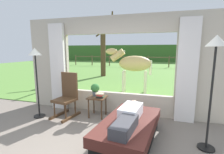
% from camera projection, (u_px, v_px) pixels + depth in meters
% --- Properties ---
extents(back_wall_with_window, '(5.20, 0.12, 2.55)m').
position_uv_depth(back_wall_with_window, '(117.00, 67.00, 4.31)').
color(back_wall_with_window, '#BCB29E').
rests_on(back_wall_with_window, ground_plane).
extents(curtain_panel_left, '(0.44, 0.10, 2.40)m').
position_uv_depth(curtain_panel_left, '(58.00, 67.00, 4.64)').
color(curtain_panel_left, silver).
rests_on(curtain_panel_left, ground_plane).
extents(curtain_panel_right, '(0.44, 0.10, 2.40)m').
position_uv_depth(curtain_panel_right, '(187.00, 72.00, 3.72)').
color(curtain_panel_right, silver).
rests_on(curtain_panel_right, ground_plane).
extents(outdoor_pasture_lawn, '(36.00, 21.68, 0.02)m').
position_uv_depth(outdoor_pasture_lawn, '(146.00, 69.00, 14.85)').
color(outdoor_pasture_lawn, '#568438').
rests_on(outdoor_pasture_lawn, ground_plane).
extents(distant_hill_ridge, '(36.00, 2.00, 2.40)m').
position_uv_depth(distant_hill_ridge, '(152.00, 53.00, 23.98)').
color(distant_hill_ridge, '#386229').
rests_on(distant_hill_ridge, ground_plane).
extents(recliner_sofa, '(1.10, 1.80, 0.42)m').
position_uv_depth(recliner_sofa, '(129.00, 130.00, 3.03)').
color(recliner_sofa, black).
rests_on(recliner_sofa, ground_plane).
extents(reclining_person, '(0.41, 1.44, 0.22)m').
position_uv_depth(reclining_person, '(129.00, 116.00, 2.94)').
color(reclining_person, silver).
rests_on(reclining_person, recliner_sofa).
extents(rocking_chair, '(0.57, 0.75, 1.12)m').
position_uv_depth(rocking_chair, '(67.00, 95.00, 4.19)').
color(rocking_chair, '#4C331E').
rests_on(rocking_chair, ground_plane).
extents(side_table, '(0.44, 0.44, 0.52)m').
position_uv_depth(side_table, '(97.00, 100.00, 4.15)').
color(side_table, '#4C331E').
rests_on(side_table, ground_plane).
extents(potted_plant, '(0.22, 0.22, 0.32)m').
position_uv_depth(potted_plant, '(95.00, 89.00, 4.18)').
color(potted_plant, '#4C5156').
rests_on(potted_plant, side_table).
extents(book_stack, '(0.20, 0.15, 0.12)m').
position_uv_depth(book_stack, '(100.00, 95.00, 4.04)').
color(book_stack, black).
rests_on(book_stack, side_table).
extents(floor_lamp_left, '(0.32, 0.32, 1.74)m').
position_uv_depth(floor_lamp_left, '(36.00, 62.00, 3.96)').
color(floor_lamp_left, black).
rests_on(floor_lamp_left, ground_plane).
extents(floor_lamp_right, '(0.32, 0.32, 1.92)m').
position_uv_depth(floor_lamp_right, '(215.00, 59.00, 2.58)').
color(floor_lamp_right, black).
rests_on(floor_lamp_right, ground_plane).
extents(horse, '(1.82, 0.66, 1.73)m').
position_uv_depth(horse, '(133.00, 64.00, 6.34)').
color(horse, tan).
rests_on(horse, outdoor_pasture_lawn).
extents(pasture_tree, '(1.37, 1.33, 3.89)m').
position_uv_depth(pasture_tree, '(103.00, 50.00, 10.36)').
color(pasture_tree, '#4C3823').
rests_on(pasture_tree, outdoor_pasture_lawn).
extents(pasture_fence_line, '(16.10, 0.10, 1.10)m').
position_uv_depth(pasture_fence_line, '(148.00, 60.00, 16.26)').
color(pasture_fence_line, brown).
rests_on(pasture_fence_line, outdoor_pasture_lawn).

